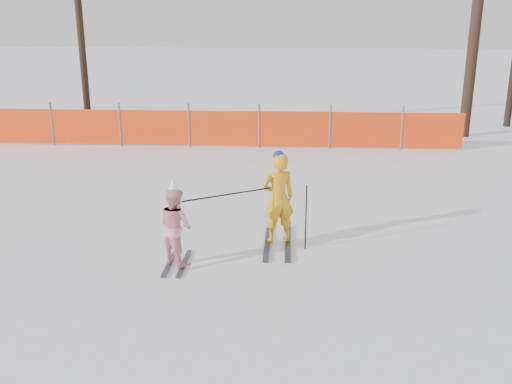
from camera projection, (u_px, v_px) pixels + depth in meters
The scene contains 6 objects.
ground at pixel (254, 264), 8.67m from camera, with size 120.00×120.00×0.00m, color white.
adult at pixel (278, 199), 9.24m from camera, with size 0.64×1.58×1.58m.
child at pixel (175, 225), 8.49m from camera, with size 0.73×0.98×1.37m.
ski_poles at pixel (261, 204), 8.91m from camera, with size 1.88×0.81×1.08m.
safety_fence at pixel (182, 128), 16.27m from camera, with size 15.73×0.06×1.25m.
tree_trunks at pixel (390, 38), 17.35m from camera, with size 13.88×2.68×6.59m.
Camera 1 is at (0.49, -7.94, 3.63)m, focal length 40.00 mm.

